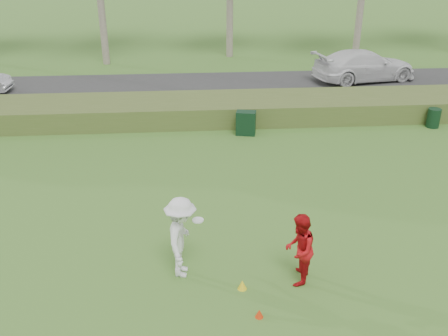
{
  "coord_description": "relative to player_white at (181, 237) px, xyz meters",
  "views": [
    {
      "loc": [
        -1.04,
        -9.1,
        7.45
      ],
      "look_at": [
        0.0,
        4.0,
        1.3
      ],
      "focal_mm": 40.0,
      "sensor_mm": 36.0,
      "label": 1
    }
  ],
  "objects": [
    {
      "name": "utility_cabinet",
      "position": [
        2.63,
        9.13,
        -0.53
      ],
      "size": [
        0.87,
        0.64,
        0.98
      ],
      "primitive_type": "cube",
      "rotation": [
        0.0,
        0.0,
        -0.21
      ],
      "color": "black",
      "rests_on": "ground"
    },
    {
      "name": "player_red",
      "position": [
        2.7,
        -0.52,
        -0.13
      ],
      "size": [
        0.93,
        1.04,
        1.78
      ],
      "primitive_type": "imported",
      "rotation": [
        0.0,
        0.0,
        -1.93
      ],
      "color": "#B10F13",
      "rests_on": "ground"
    },
    {
      "name": "trash_bin",
      "position": [
        10.68,
        9.36,
        -0.61
      ],
      "size": [
        0.58,
        0.58,
        0.81
      ],
      "primitive_type": "cylinder",
      "rotation": [
        0.0,
        0.0,
        0.07
      ],
      "color": "black",
      "rests_on": "ground"
    },
    {
      "name": "player_white",
      "position": [
        0.0,
        0.0,
        0.0
      ],
      "size": [
        1.0,
        1.41,
        2.04
      ],
      "rotation": [
        0.0,
        0.0,
        1.44
      ],
      "color": "white",
      "rests_on": "ground"
    },
    {
      "name": "reed_strip",
      "position": [
        1.26,
        11.16,
        -0.57
      ],
      "size": [
        80.0,
        3.0,
        0.9
      ],
      "primitive_type": "cube",
      "color": "#455B24",
      "rests_on": "ground"
    },
    {
      "name": "cone_orange",
      "position": [
        1.63,
        -1.68,
        -0.92
      ],
      "size": [
        0.18,
        0.18,
        0.2
      ],
      "primitive_type": "cone",
      "color": "red",
      "rests_on": "ground"
    },
    {
      "name": "car_right",
      "position": [
        10.14,
        16.76,
        -0.12
      ],
      "size": [
        6.14,
        3.54,
        1.68
      ],
      "primitive_type": "imported",
      "rotation": [
        0.0,
        0.0,
        1.79
      ],
      "color": "white",
      "rests_on": "park_road"
    },
    {
      "name": "cone_yellow",
      "position": [
        1.37,
        -0.71,
        -0.9
      ],
      "size": [
        0.21,
        0.21,
        0.24
      ],
      "primitive_type": "cone",
      "color": "yellow",
      "rests_on": "ground"
    },
    {
      "name": "ground",
      "position": [
        1.26,
        -0.84,
        -1.02
      ],
      "size": [
        120.0,
        120.0,
        0.0
      ],
      "primitive_type": "plane",
      "color": "#396C24",
      "rests_on": "ground"
    },
    {
      "name": "park_road",
      "position": [
        1.26,
        16.16,
        -0.99
      ],
      "size": [
        80.0,
        6.0,
        0.06
      ],
      "primitive_type": "cube",
      "color": "#2D2D2D",
      "rests_on": "ground"
    }
  ]
}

